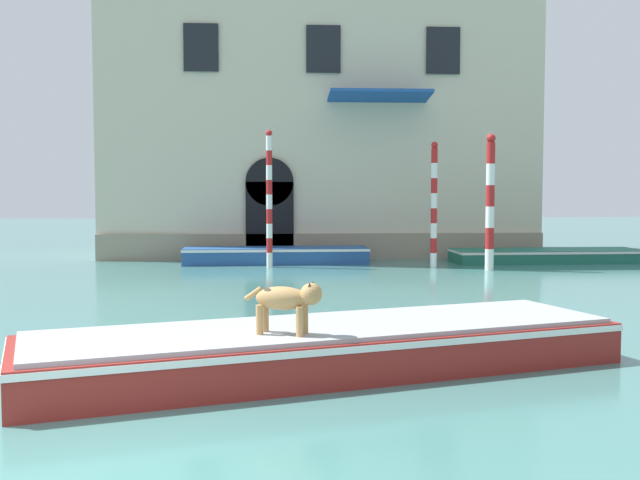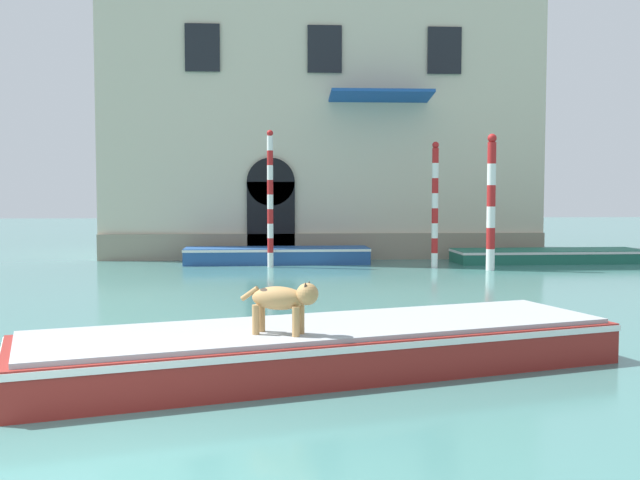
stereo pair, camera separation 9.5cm
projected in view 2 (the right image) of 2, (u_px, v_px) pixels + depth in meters
palazzo_left at (319, 7)px, 28.18m from camera, size 15.41×7.40×18.60m
boat_foreground at (325, 346)px, 9.83m from camera, size 8.15×4.34×0.61m
dog_on_deck at (284, 299)px, 9.12m from camera, size 0.96×0.51×0.66m
boat_moored_near_palazzo at (277, 255)px, 24.34m from camera, size 6.02×1.53×0.53m
boat_moored_far at (548, 255)px, 24.79m from camera, size 6.30×1.96×0.43m
mooring_pole_0 at (491, 202)px, 22.20m from camera, size 0.27×0.27×4.05m
mooring_pole_1 at (270, 198)px, 23.11m from camera, size 0.19×0.19×4.24m
mooring_pole_2 at (435, 205)px, 22.86m from camera, size 0.20×0.20×3.86m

